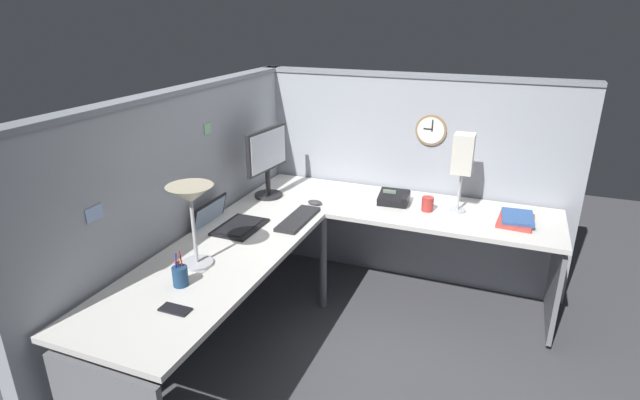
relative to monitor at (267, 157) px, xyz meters
The scene contains 18 objects.
ground_plane 1.24m from the monitor, 114.90° to the right, with size 6.80×6.80×0.00m, color #47474C.
cubicle_wall_back 0.74m from the monitor, 160.66° to the left, with size 2.57×0.12×1.58m.
cubicle_wall_right 1.09m from the monitor, 57.56° to the right, with size 0.12×2.37×1.58m.
desk 0.90m from the monitor, 122.80° to the right, with size 2.35×2.15×0.73m.
monitor is the anchor object (origin of this frame).
laptop 0.63m from the monitor, behind, with size 0.34×0.38×0.22m.
keyboard 0.57m from the monitor, 130.74° to the right, with size 0.43×0.14×0.02m, color #232326.
computer_mouse 0.47m from the monitor, 94.55° to the right, with size 0.06×0.10×0.03m, color #38383D.
desk_lamp_dome 1.07m from the monitor, behind, with size 0.24×0.24×0.44m.
pen_cup 1.30m from the monitor, behind, with size 0.08×0.08×0.18m.
cell_phone 1.52m from the monitor, 169.33° to the right, with size 0.07×0.14×0.01m, color black.
office_phone 0.94m from the monitor, 77.28° to the right, with size 0.20×0.22×0.11m.
book_stack 1.71m from the monitor, 84.63° to the right, with size 0.30×0.23×0.04m.
desk_lamp_paper 1.33m from the monitor, 80.65° to the right, with size 0.13×0.13×0.53m.
coffee_mug 1.16m from the monitor, 82.42° to the right, with size 0.08×0.08×0.10m, color #B2332D.
wall_clock 1.18m from the monitor, 63.53° to the right, with size 0.04×0.22×0.22m.
pinned_note_leftmost 0.55m from the monitor, 157.64° to the left, with size 0.07×0.00×0.06m, color #8CCC99.
pinned_note_middle 1.41m from the monitor, behind, with size 0.10×0.00×0.07m, color #99B7E5.
Camera 1 is at (-2.70, -0.95, 2.00)m, focal length 27.88 mm.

